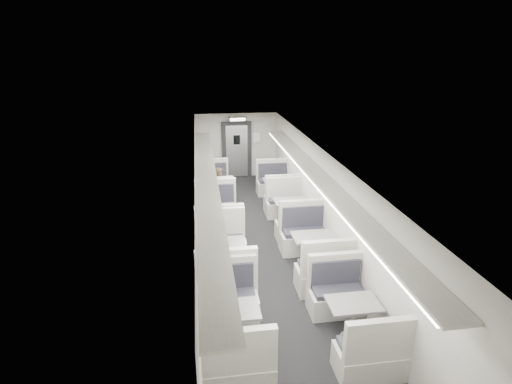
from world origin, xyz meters
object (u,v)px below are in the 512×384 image
object	(u,v)px
booth_left_c	(223,260)
booth_right_b	(291,213)
booth_left_d	(232,328)
booth_right_d	(352,320)
booth_right_a	(277,191)
exit_sign	(238,119)
booth_left_a	(214,191)
passenger	(220,191)
vestibule_door	(237,150)
booth_left_b	(218,222)
booth_right_c	(313,252)

from	to	relation	value
booth_left_c	booth_right_b	size ratio (longest dim) A/B	1.06
booth_left_c	booth_left_d	size ratio (longest dim) A/B	1.08
booth_left_d	booth_right_d	bearing A→B (deg)	-2.21
booth_right_a	exit_sign	world-z (taller)	exit_sign
booth_left_a	booth_right_a	xyz separation A→B (m)	(2.00, -0.26, -0.00)
passenger	vestibule_door	bearing A→B (deg)	64.93
booth_left_b	exit_sign	xyz separation A→B (m)	(1.00, 4.55, 1.87)
booth_left_a	vestibule_door	xyz separation A→B (m)	(1.00, 2.58, 0.65)
booth_left_c	booth_left_a	bearing A→B (deg)	90.00
vestibule_door	exit_sign	world-z (taller)	exit_sign
booth_left_b	booth_left_d	bearing A→B (deg)	-90.00
passenger	booth_right_a	bearing A→B (deg)	6.14
booth_left_b	booth_left_c	world-z (taller)	booth_left_c
booth_right_b	booth_right_d	xyz separation A→B (m)	(0.00, -4.56, -0.02)
booth_left_b	booth_right_d	bearing A→B (deg)	-64.71
booth_left_a	exit_sign	world-z (taller)	exit_sign
booth_left_b	booth_right_a	bearing A→B (deg)	47.66
booth_left_a	booth_right_d	size ratio (longest dim) A/B	1.05
booth_right_b	passenger	bearing A→B (deg)	144.94
vestibule_door	exit_sign	xyz separation A→B (m)	(0.00, -0.49, 1.24)
booth_left_b	booth_right_d	size ratio (longest dim) A/B	1.11
booth_left_a	exit_sign	xyz separation A→B (m)	(1.00, 2.10, 1.89)
booth_left_a	booth_right_b	distance (m)	2.92
booth_right_c	exit_sign	size ratio (longest dim) A/B	3.71
booth_left_b	booth_right_a	world-z (taller)	booth_left_b
booth_left_a	booth_right_d	xyz separation A→B (m)	(2.00, -6.69, -0.02)
booth_left_d	passenger	xyz separation A→B (m)	(0.16, 5.77, 0.31)
booth_right_b	vestibule_door	size ratio (longest dim) A/B	1.05
booth_left_b	passenger	size ratio (longest dim) A/B	1.67
booth_left_a	vestibule_door	bearing A→B (deg)	68.85
booth_right_d	booth_right_a	bearing A→B (deg)	90.00
booth_right_b	exit_sign	distance (m)	4.74
booth_right_c	booth_left_a	bearing A→B (deg)	114.64
booth_left_d	booth_right_c	xyz separation A→B (m)	(2.00, 2.25, 0.02)
passenger	vestibule_door	size ratio (longest dim) A/B	0.66
booth_right_a	exit_sign	xyz separation A→B (m)	(-1.00, 2.36, 1.89)
booth_right_a	vestibule_door	size ratio (longest dim) A/B	1.03
vestibule_door	booth_left_d	bearing A→B (deg)	-96.21
booth_left_d	exit_sign	size ratio (longest dim) A/B	3.49
booth_right_c	exit_sign	bearing A→B (deg)	98.80
booth_right_b	booth_right_a	bearing A→B (deg)	90.00
booth_right_b	booth_right_d	distance (m)	4.56
vestibule_door	exit_sign	distance (m)	1.33
booth_left_d	vestibule_door	size ratio (longest dim) A/B	1.03
booth_left_a	vestibule_door	distance (m)	2.85
booth_right_d	vestibule_door	size ratio (longest dim) A/B	1.00
booth_left_c	booth_right_a	xyz separation A→B (m)	(2.00, 4.18, -0.03)
booth_left_a	booth_left_d	size ratio (longest dim) A/B	1.01
passenger	exit_sign	xyz separation A→B (m)	(0.84, 2.94, 1.59)
booth_left_c	booth_right_d	bearing A→B (deg)	-48.39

